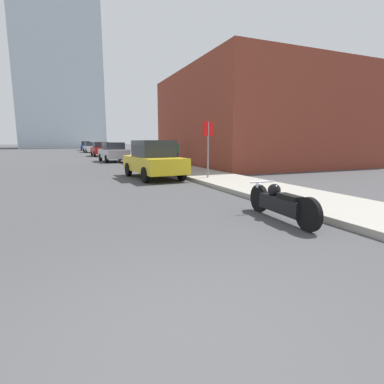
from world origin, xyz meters
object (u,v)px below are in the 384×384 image
Objects in this scene: parked_car_silver at (113,152)px; stop_sign at (208,140)px; pedestrian at (176,152)px; parked_car_yellow at (153,160)px; parked_car_red at (101,149)px; parked_car_white at (90,147)px; parked_car_blue at (86,146)px; motorcycle at (280,203)px.

stop_sign is at bearing -87.24° from parked_car_silver.
stop_sign is at bearing -99.36° from pedestrian.
parked_car_yellow reaches higher than parked_car_silver.
parked_car_red reaches higher than parked_car_white.
stop_sign is at bearing -86.49° from parked_car_blue.
parked_car_blue reaches higher than parked_car_red.
pedestrian reaches higher than parked_car_red.
motorcycle is at bearing -100.70° from pedestrian.
parked_car_yellow is at bearing -88.69° from parked_car_blue.
parked_car_silver is 35.09m from parked_car_blue.
stop_sign is 7.60m from pedestrian.
parked_car_white reaches higher than motorcycle.
parked_car_white is at bearing 86.20° from parked_car_yellow.
parked_car_white is (-0.11, 23.75, -0.00)m from parked_car_silver.
motorcycle is 0.53× the size of parked_car_red.
parked_car_silver is at bearing 86.04° from parked_car_yellow.
parked_car_yellow is at bearing -94.78° from parked_car_silver.
parked_car_blue is at bearing 85.33° from parked_car_silver.
parked_car_white is at bearing 94.30° from motorcycle.
parked_car_white is (-0.60, 44.62, 0.42)m from motorcycle.
parked_car_silver reaches higher than parked_car_white.
parked_car_blue is at bearing 94.37° from pedestrian.
parked_car_blue is at bearing 86.12° from parked_car_yellow.
parked_car_red is at bearing 85.81° from parked_car_yellow.
parked_car_red reaches higher than motorcycle.
stop_sign is (2.01, -38.12, 0.94)m from parked_car_white.
motorcycle is 8.37m from parked_car_yellow.
stop_sign reaches higher than motorcycle.
motorcycle is 0.51× the size of parked_car_white.
parked_car_red is 25.09m from stop_sign.
parked_car_silver is at bearing 97.56° from stop_sign.
parked_car_red is at bearing -88.40° from parked_car_blue.
parked_car_yellow is 47.62m from parked_car_blue.
parked_car_red reaches higher than parked_car_silver.
parked_car_blue is 2.51× the size of pedestrian.
parked_car_blue reaches higher than parked_car_white.
parked_car_blue is 49.50m from stop_sign.
parked_car_blue is (-0.17, 24.45, 0.04)m from parked_car_red.
parked_car_yellow is 12.52m from parked_car_silver.
motorcycle is at bearing -93.44° from parked_car_silver.
stop_sign is at bearing -90.64° from parked_car_white.
parked_car_yellow is 36.28m from parked_car_white.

